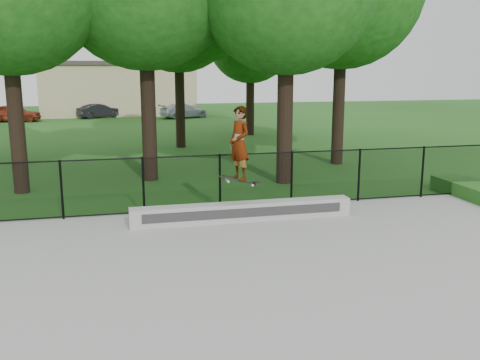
{
  "coord_description": "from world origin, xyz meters",
  "views": [
    {
      "loc": [
        -2.7,
        -7.66,
        3.76
      ],
      "look_at": [
        0.14,
        4.2,
        1.2
      ],
      "focal_mm": 40.0,
      "sensor_mm": 36.0,
      "label": 1
    }
  ],
  "objects_px": {
    "car_b": "(99,111)",
    "car_c": "(184,111)",
    "grind_ledge": "(243,212)",
    "car_a": "(14,113)",
    "skater_airborne": "(239,144)"
  },
  "relations": [
    {
      "from": "car_a",
      "to": "skater_airborne",
      "type": "distance_m",
      "value": 30.27
    },
    {
      "from": "car_c",
      "to": "skater_airborne",
      "type": "relative_size",
      "value": 1.76
    },
    {
      "from": "grind_ledge",
      "to": "skater_airborne",
      "type": "distance_m",
      "value": 1.69
    },
    {
      "from": "car_c",
      "to": "skater_airborne",
      "type": "bearing_deg",
      "value": 152.35
    },
    {
      "from": "car_b",
      "to": "skater_airborne",
      "type": "relative_size",
      "value": 1.51
    },
    {
      "from": "grind_ledge",
      "to": "car_b",
      "type": "bearing_deg",
      "value": 97.43
    },
    {
      "from": "grind_ledge",
      "to": "skater_airborne",
      "type": "xyz_separation_m",
      "value": [
        -0.1,
        -0.06,
        1.68
      ]
    },
    {
      "from": "car_c",
      "to": "car_b",
      "type": "bearing_deg",
      "value": 53.63
    },
    {
      "from": "car_a",
      "to": "car_c",
      "type": "distance_m",
      "value": 12.18
    },
    {
      "from": "car_b",
      "to": "car_c",
      "type": "distance_m",
      "value": 6.5
    },
    {
      "from": "grind_ledge",
      "to": "car_a",
      "type": "relative_size",
      "value": 1.52
    },
    {
      "from": "car_b",
      "to": "skater_airborne",
      "type": "distance_m",
      "value": 30.6
    },
    {
      "from": "car_a",
      "to": "car_c",
      "type": "height_order",
      "value": "car_a"
    },
    {
      "from": "grind_ledge",
      "to": "car_a",
      "type": "distance_m",
      "value": 30.22
    },
    {
      "from": "car_b",
      "to": "car_c",
      "type": "height_order",
      "value": "car_c"
    }
  ]
}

